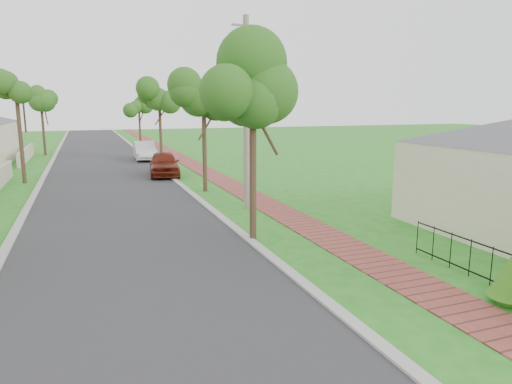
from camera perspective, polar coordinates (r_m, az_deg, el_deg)
ground at (r=8.89m, az=11.09°, el=-18.74°), size 160.00×160.00×0.00m
road at (r=26.90m, az=-17.82°, el=0.97°), size 7.00×120.00×0.02m
kerb_right at (r=27.31m, az=-10.16°, el=1.46°), size 0.30×120.00×0.10m
kerb_left at (r=26.99m, az=-25.57°, el=0.45°), size 0.30×120.00×0.10m
sidewalk at (r=27.89m, az=-4.90°, el=1.78°), size 1.50×120.00×0.03m
street_trees at (r=33.39m, az=-18.70°, el=10.56°), size 10.70×37.65×5.89m
parked_car_red at (r=29.07m, az=-11.41°, el=3.47°), size 2.32×4.60×1.50m
parked_car_white at (r=37.91m, az=-13.75°, el=5.02°), size 1.74×4.53×1.47m
near_tree at (r=14.42m, az=-0.40°, el=12.74°), size 2.36×2.36×6.06m
utility_pole at (r=19.03m, az=-1.22°, el=9.72°), size 1.20×0.24×7.87m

